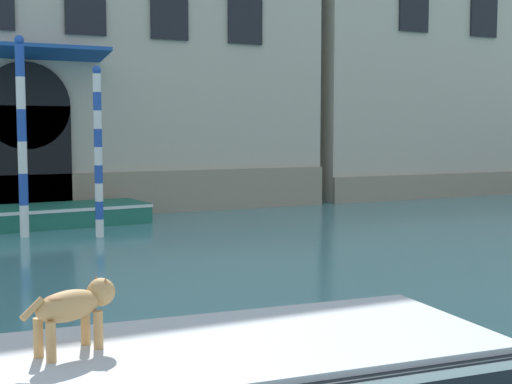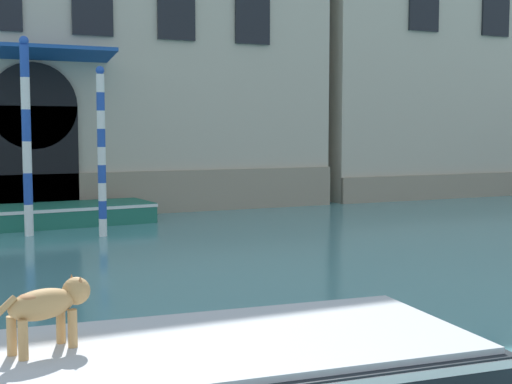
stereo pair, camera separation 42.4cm
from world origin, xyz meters
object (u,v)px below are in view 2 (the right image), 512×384
(boat_moored_near_palazzo, at_px, (40,215))
(mooring_pole_0, at_px, (27,136))
(boat_foreground, at_px, (149,374))
(dog_on_deck, at_px, (49,304))
(mooring_pole_3, at_px, (102,151))

(boat_moored_near_palazzo, bearing_deg, mooring_pole_0, -111.40)
(boat_moored_near_palazzo, height_order, mooring_pole_0, mooring_pole_0)
(boat_foreground, height_order, dog_on_deck, dog_on_deck)
(boat_foreground, relative_size, dog_on_deck, 7.24)
(dog_on_deck, xyz_separation_m, mooring_pole_3, (2.66, 9.96, 1.04))
(dog_on_deck, distance_m, boat_moored_near_palazzo, 12.51)
(boat_foreground, bearing_deg, boat_moored_near_palazzo, 91.42)
(dog_on_deck, bearing_deg, boat_foreground, -44.39)
(boat_foreground, bearing_deg, dog_on_deck, 163.62)
(dog_on_deck, bearing_deg, boat_moored_near_palazzo, 59.60)
(boat_moored_near_palazzo, relative_size, mooring_pole_3, 1.50)
(boat_foreground, xyz_separation_m, boat_moored_near_palazzo, (0.78, 12.70, -0.00))
(boat_foreground, distance_m, mooring_pole_0, 11.28)
(mooring_pole_3, bearing_deg, boat_foreground, -100.21)
(dog_on_deck, xyz_separation_m, boat_moored_near_palazzo, (1.59, 12.39, -0.66))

